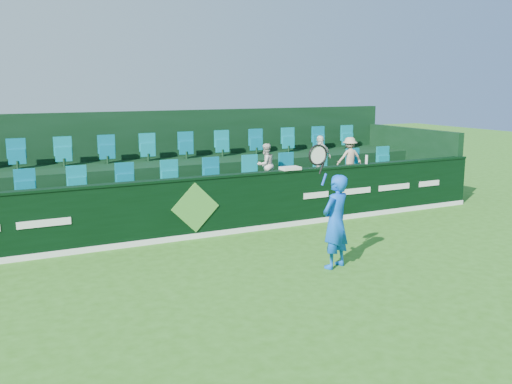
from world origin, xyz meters
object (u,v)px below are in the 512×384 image
drinks_bottle (367,159)px  spectator_middle (320,158)px  spectator_right (350,158)px  towel (290,168)px  spectator_left (266,165)px  tennis_player (335,221)px

drinks_bottle → spectator_middle: bearing=120.1°
spectator_right → spectator_middle: bearing=8.9°
spectator_middle → towel: bearing=26.6°
spectator_right → spectator_left: bearing=8.9°
spectator_right → drinks_bottle: size_ratio=5.05×
spectator_middle → spectator_right: 0.95m
spectator_right → drinks_bottle: (-0.30, -1.12, 0.10)m
towel → drinks_bottle: (2.22, 0.00, 0.08)m
towel → drinks_bottle: 2.23m
spectator_middle → drinks_bottle: size_ratio=5.45×
spectator_middle → towel: (-1.58, -1.12, -0.02)m
spectator_left → drinks_bottle: 2.55m
spectator_left → towel: size_ratio=2.33×
tennis_player → spectator_middle: tennis_player is taller
towel → tennis_player: bearing=-105.4°
tennis_player → spectator_left: size_ratio=2.22×
spectator_right → tennis_player: bearing=60.3°
tennis_player → spectator_right: bearing=51.4°
tennis_player → drinks_bottle: (3.08, 3.11, 0.58)m
spectator_left → towel: bearing=80.1°
spectator_right → drinks_bottle: bearing=84.1°
spectator_middle → tennis_player: bearing=51.3°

